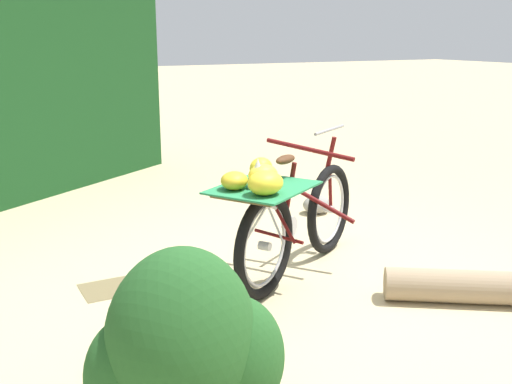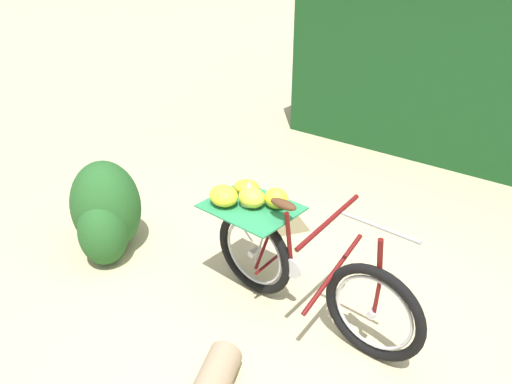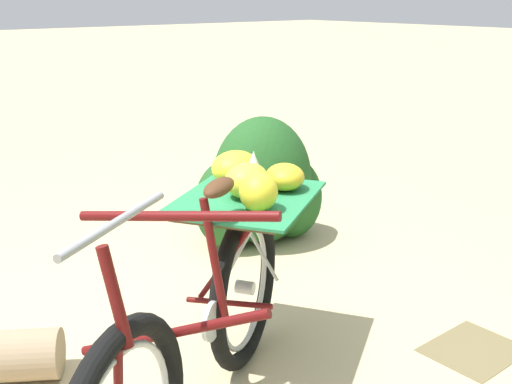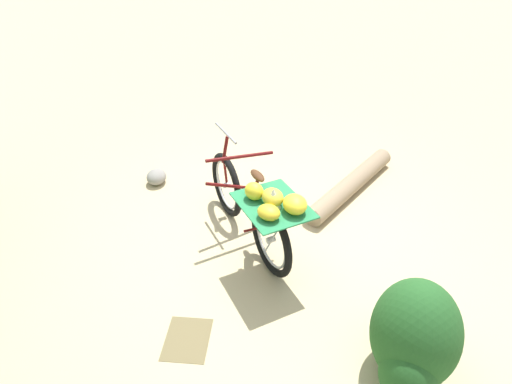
{
  "view_description": "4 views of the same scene",
  "coord_description": "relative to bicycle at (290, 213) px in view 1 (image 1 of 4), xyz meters",
  "views": [
    {
      "loc": [
        2.25,
        3.53,
        1.75
      ],
      "look_at": [
        0.47,
        0.17,
        0.77
      ],
      "focal_mm": 43.21,
      "sensor_mm": 36.0,
      "label": 1
    },
    {
      "loc": [
        -2.54,
        1.02,
        2.54
      ],
      "look_at": [
        0.51,
        0.03,
        0.82
      ],
      "focal_mm": 32.91,
      "sensor_mm": 36.0,
      "label": 2
    },
    {
      "loc": [
        -1.23,
        -1.9,
        1.6
      ],
      "look_at": [
        0.51,
        0.19,
        0.76
      ],
      "focal_mm": 44.42,
      "sensor_mm": 36.0,
      "label": 3
    },
    {
      "loc": [
        3.44,
        0.22,
        2.95
      ],
      "look_at": [
        0.47,
        -0.03,
        0.96
      ],
      "focal_mm": 30.13,
      "sensor_mm": 36.0,
      "label": 4
    }
  ],
  "objects": [
    {
      "name": "bicycle",
      "position": [
        0.0,
        0.0,
        0.0
      ],
      "size": [
        1.67,
        1.18,
        1.03
      ],
      "rotation": [
        0.0,
        0.0,
        -2.59
      ],
      "color": "black",
      "rests_on": "ground_plane"
    },
    {
      "name": "shrub_cluster",
      "position": [
        1.31,
        1.27,
        -0.13
      ],
      "size": [
        0.9,
        0.62,
        0.86
      ],
      "color": "#235623",
      "rests_on": "ground_plane"
    },
    {
      "name": "leaf_litter_patch",
      "position": [
        1.19,
        -0.43,
        -0.5
      ],
      "size": [
        0.44,
        0.36,
        0.01
      ],
      "primitive_type": "cube",
      "color": "olive",
      "rests_on": "ground_plane"
    },
    {
      "name": "path_stone",
      "position": [
        -1.12,
        -1.34,
        -0.42
      ],
      "size": [
        0.29,
        0.24,
        0.18
      ],
      "primitive_type": "ellipsoid",
      "color": "gray",
      "rests_on": "ground_plane"
    },
    {
      "name": "ground_plane",
      "position": [
        -0.05,
        0.1,
        -0.51
      ],
      "size": [
        60.0,
        60.0,
        0.0
      ],
      "primitive_type": "plane",
      "color": "#C6B284"
    }
  ]
}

